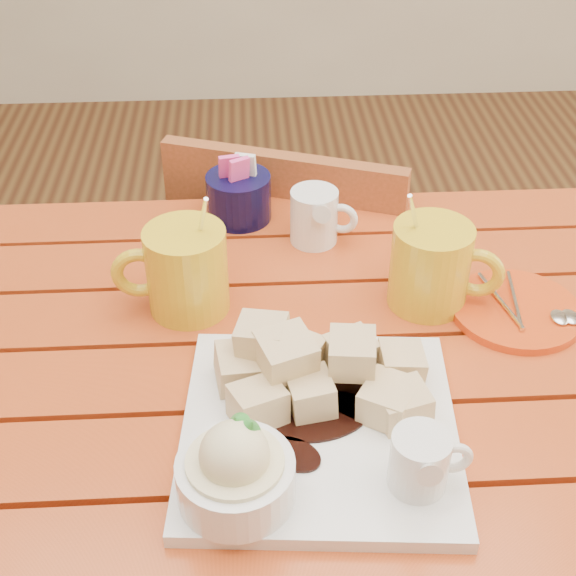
{
  "coord_description": "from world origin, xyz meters",
  "views": [
    {
      "loc": [
        -0.03,
        -0.67,
        1.38
      ],
      "look_at": [
        0.01,
        0.07,
        0.82
      ],
      "focal_mm": 50.0,
      "sensor_mm": 36.0,
      "label": 1
    }
  ],
  "objects": [
    {
      "name": "sugar_caddy",
      "position": [
        -0.05,
        0.34,
        0.79
      ],
      "size": [
        0.09,
        0.09,
        0.1
      ],
      "color": "black",
      "rests_on": "table"
    },
    {
      "name": "table",
      "position": [
        0.0,
        0.0,
        0.64
      ],
      "size": [
        1.2,
        0.79,
        0.75
      ],
      "color": "#9E3614",
      "rests_on": "ground"
    },
    {
      "name": "coffee_mug_right",
      "position": [
        0.19,
        0.12,
        0.81
      ],
      "size": [
        0.14,
        0.1,
        0.17
      ],
      "rotation": [
        0.0,
        0.0,
        -0.32
      ],
      "color": "gold",
      "rests_on": "table"
    },
    {
      "name": "dessert_plate",
      "position": [
        0.02,
        -0.11,
        0.78
      ],
      "size": [
        0.31,
        0.31,
        0.11
      ],
      "rotation": [
        0.0,
        0.0,
        -0.08
      ],
      "color": "white",
      "rests_on": "table"
    },
    {
      "name": "cream_pitcher",
      "position": [
        0.06,
        0.27,
        0.79
      ],
      "size": [
        0.1,
        0.08,
        0.08
      ],
      "rotation": [
        0.0,
        0.0,
        -0.28
      ],
      "color": "white",
      "rests_on": "table"
    },
    {
      "name": "orange_saucer",
      "position": [
        0.3,
        0.09,
        0.76
      ],
      "size": [
        0.16,
        0.16,
        0.02
      ],
      "rotation": [
        0.0,
        0.0,
        0.02
      ],
      "color": "#D84112",
      "rests_on": "table"
    },
    {
      "name": "chair_far",
      "position": [
        0.05,
        0.5,
        0.46
      ],
      "size": [
        0.49,
        0.49,
        0.82
      ],
      "rotation": [
        0.0,
        0.0,
        2.8
      ],
      "color": "brown",
      "rests_on": "ground"
    },
    {
      "name": "coffee_mug_left",
      "position": [
        -0.12,
        0.13,
        0.81
      ],
      "size": [
        0.14,
        0.1,
        0.17
      ],
      "rotation": [
        0.0,
        0.0,
        0.04
      ],
      "color": "gold",
      "rests_on": "table"
    }
  ]
}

